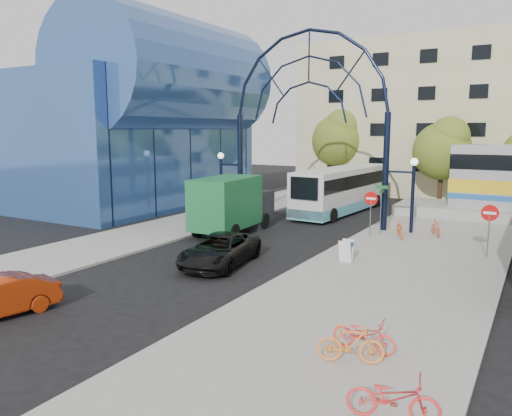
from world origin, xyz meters
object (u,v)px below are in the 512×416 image
Objects in this scene: gateway_arch at (309,88)px; bike_near_a at (400,228)px; green_truck at (233,205)px; sandwich_board at (346,248)px; bike_near_b at (436,228)px; bike_far_b at (351,344)px; bike_far_a at (364,335)px; stop_sign at (371,203)px; black_suv at (220,250)px; do_not_enter_sign at (489,218)px; street_name_sign at (381,199)px; bike_far_c at (393,398)px; tree_north_a at (444,148)px; tree_north_b at (340,137)px; city_bus at (343,189)px.

gateway_arch is 7.28× the size of bike_near_a.
green_truck is (-2.58, -4.67, -6.90)m from gateway_arch.
sandwich_board is 8.89m from green_truck.
bike_near_b is 0.89× the size of bike_far_b.
bike_near_a is 1.07× the size of bike_far_a.
stop_sign is 9.94m from black_suv.
stop_sign is at bearing 174.55° from bike_near_a.
bike_far_b is (1.11, -17.11, 0.05)m from bike_near_b.
do_not_enter_sign reaches higher than bike_near_b.
street_name_sign reaches higher than bike_near_b.
green_truck is 3.56× the size of bike_far_c.
sandwich_board reaches higher than bike_near_b.
tree_north_a reaches higher than bike_far_a.
stop_sign is 6.51m from do_not_enter_sign.
stop_sign is 20.18m from tree_north_b.
street_name_sign is at bearing 18.43° from green_truck.
tree_north_a reaches higher than bike_far_c.
bike_near_b is (7.23, 10.74, -0.12)m from black_suv.
stop_sign is at bearing -55.86° from city_bus.
tree_north_b reaches higher than bike_far_c.
green_truck reaches higher than black_suv.
bike_far_b is (3.00, -29.29, -3.97)m from tree_north_a.
sandwich_board is at bearing 22.52° from black_suv.
tree_north_b is (-3.88, 15.93, -3.29)m from gateway_arch.
black_suv is 10.49m from bike_far_b.
green_truck is 19.86m from bike_far_c.
city_bus is at bearing 86.62° from gateway_arch.
gateway_arch is at bearing 30.28° from bike_far_a.
tree_north_a is at bearing 7.34° from bike_far_a.
do_not_enter_sign reaches higher than bike_far_c.
bike_far_c is at bearing -49.26° from black_suv.
stop_sign is 6.20m from sandwich_board.
tree_north_b is at bearing 98.29° from bike_near_a.
tree_north_b is 20.95m from green_truck.
black_suv is 3.27× the size of bike_near_b.
bike_near_b is at bearing -4.62° from bike_far_c.
bike_far_b is (8.79, -22.96, -1.06)m from city_bus.
stop_sign is at bearing 97.57° from sandwich_board.
street_name_sign is (0.40, 0.60, 0.14)m from stop_sign.
bike_far_a is at bearing 15.62° from bike_far_c.
stop_sign is 1.32× the size of bike_far_c.
tree_north_a is at bearing 67.70° from black_suv.
bike_near_a is 18.37m from bike_far_c.
bike_near_a is (0.76, 6.49, -0.13)m from sandwich_board.
bike_near_b is at bearing 46.86° from black_suv.
bike_near_b is at bearing 72.74° from sandwich_board.
do_not_enter_sign is at bearing -24.16° from street_name_sign.
bike_far_b is at bearing -51.67° from green_truck.
black_suv is 12.95m from bike_near_b.
sandwich_board is 0.56× the size of bike_far_a.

